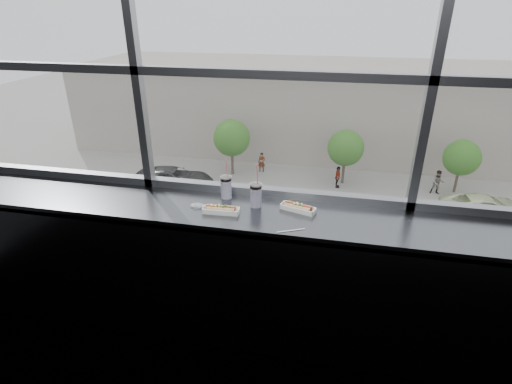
% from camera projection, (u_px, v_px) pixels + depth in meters
% --- Properties ---
extents(wall_back_lower, '(6.00, 0.00, 6.00)m').
position_uv_depth(wall_back_lower, '(271.00, 255.00, 3.29)').
color(wall_back_lower, black).
rests_on(wall_back_lower, ground).
extents(window_glass, '(6.00, 0.00, 6.00)m').
position_uv_depth(window_glass, '(276.00, 26.00, 2.55)').
color(window_glass, silver).
rests_on(window_glass, ground).
extents(window_mullions, '(6.00, 0.08, 2.40)m').
position_uv_depth(window_mullions, '(276.00, 26.00, 2.53)').
color(window_mullions, gray).
rests_on(window_mullions, ground).
extents(counter, '(6.00, 0.55, 0.06)m').
position_uv_depth(counter, '(266.00, 216.00, 2.82)').
color(counter, slate).
rests_on(counter, ground).
extents(counter_fascia, '(6.00, 0.04, 1.04)m').
position_uv_depth(counter_fascia, '(258.00, 297.00, 2.82)').
color(counter_fascia, slate).
rests_on(counter_fascia, ground).
extents(hotdog_tray_left, '(0.26, 0.10, 0.06)m').
position_uv_depth(hotdog_tray_left, '(221.00, 209.00, 2.79)').
color(hotdog_tray_left, white).
rests_on(hotdog_tray_left, counter).
extents(hotdog_tray_right, '(0.26, 0.15, 0.06)m').
position_uv_depth(hotdog_tray_right, '(298.00, 207.00, 2.82)').
color(hotdog_tray_right, white).
rests_on(hotdog_tray_right, counter).
extents(soda_cup_left, '(0.09, 0.09, 0.32)m').
position_uv_depth(soda_cup_left, '(226.00, 186.00, 2.98)').
color(soda_cup_left, white).
rests_on(soda_cup_left, counter).
extents(soda_cup_right, '(0.09, 0.09, 0.33)m').
position_uv_depth(soda_cup_right, '(256.00, 194.00, 2.85)').
color(soda_cup_right, white).
rests_on(soda_cup_right, counter).
extents(loose_straw, '(0.17, 0.09, 0.01)m').
position_uv_depth(loose_straw, '(291.00, 231.00, 2.57)').
color(loose_straw, white).
rests_on(loose_straw, counter).
extents(wrapper, '(0.10, 0.07, 0.02)m').
position_uv_depth(wrapper, '(197.00, 205.00, 2.87)').
color(wrapper, silver).
rests_on(wrapper, counter).
extents(plaza_ground, '(120.00, 120.00, 0.00)m').
position_uv_depth(plaza_ground, '(333.00, 129.00, 46.70)').
color(plaza_ground, '#9A9690').
rests_on(plaza_ground, ground).
extents(street_asphalt, '(80.00, 10.00, 0.06)m').
position_uv_depth(street_asphalt, '(321.00, 231.00, 25.92)').
color(street_asphalt, black).
rests_on(street_asphalt, plaza_ground).
extents(far_sidewalk, '(80.00, 6.00, 0.04)m').
position_uv_depth(far_sidewalk, '(326.00, 182.00, 32.99)').
color(far_sidewalk, '#9A9690').
rests_on(far_sidewalk, plaza_ground).
extents(far_building, '(50.00, 14.00, 8.00)m').
position_uv_depth(far_building, '(334.00, 106.00, 40.12)').
color(far_building, '#A2988B').
rests_on(far_building, plaza_ground).
extents(car_near_b, '(3.41, 6.66, 2.13)m').
position_uv_depth(car_near_b, '(178.00, 234.00, 23.42)').
color(car_near_b, '#2B2B2B').
rests_on(car_near_b, street_asphalt).
extents(car_near_d, '(2.95, 6.59, 2.16)m').
position_uv_depth(car_near_d, '(435.00, 263.00, 20.78)').
color(car_near_d, silver).
rests_on(car_near_d, street_asphalt).
extents(car_far_c, '(3.41, 6.60, 2.11)m').
position_uv_depth(car_far_c, '(486.00, 204.00, 27.00)').
color(car_far_c, '#F3FFCE').
rests_on(car_far_c, street_asphalt).
extents(car_near_c, '(3.43, 6.86, 2.20)m').
position_uv_depth(car_near_c, '(290.00, 247.00, 22.17)').
color(car_near_c, '#97233F').
rests_on(car_near_c, street_asphalt).
extents(car_far_a, '(3.14, 7.01, 2.30)m').
position_uv_depth(car_far_a, '(173.00, 176.00, 31.10)').
color(car_far_a, '#363636').
rests_on(car_far_a, street_asphalt).
extents(car_near_a, '(2.87, 5.95, 1.93)m').
position_uv_depth(car_near_a, '(104.00, 227.00, 24.34)').
color(car_near_a, gray).
rests_on(car_near_a, street_asphalt).
extents(pedestrian_d, '(1.02, 0.77, 2.30)m').
position_uv_depth(pedestrian_d, '(438.00, 180.00, 30.40)').
color(pedestrian_d, '#66605B').
rests_on(pedestrian_d, far_sidewalk).
extents(pedestrian_a, '(0.92, 0.69, 2.06)m').
position_uv_depth(pedestrian_a, '(262.00, 160.00, 34.51)').
color(pedestrian_a, '#66605B').
rests_on(pedestrian_a, far_sidewalk).
extents(pedestrian_b, '(0.71, 0.95, 2.14)m').
position_uv_depth(pedestrian_b, '(338.00, 175.00, 31.49)').
color(pedestrian_b, '#66605B').
rests_on(pedestrian_b, far_sidewalk).
extents(tree_left, '(3.07, 3.07, 4.80)m').
position_uv_depth(tree_left, '(232.00, 138.00, 33.08)').
color(tree_left, '#47382B').
rests_on(tree_left, far_sidewalk).
extents(tree_center, '(2.87, 2.87, 4.49)m').
position_uv_depth(tree_center, '(346.00, 148.00, 31.46)').
color(tree_center, '#47382B').
rests_on(tree_center, far_sidewalk).
extents(tree_right, '(2.72, 2.72, 4.26)m').
position_uv_depth(tree_right, '(462.00, 158.00, 29.95)').
color(tree_right, '#47382B').
rests_on(tree_right, far_sidewalk).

